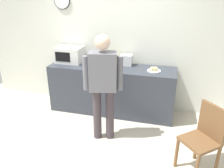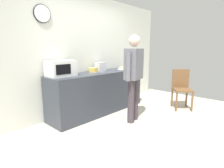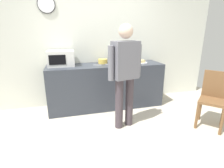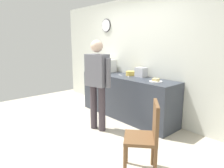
{
  "view_description": "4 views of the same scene",
  "coord_description": "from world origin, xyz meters",
  "px_view_note": "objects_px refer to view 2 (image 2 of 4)",
  "views": [
    {
      "loc": [
        1.13,
        -2.66,
        2.27
      ],
      "look_at": [
        0.24,
        0.7,
        0.8
      ],
      "focal_mm": 36.67,
      "sensor_mm": 36.0,
      "label": 1
    },
    {
      "loc": [
        -2.61,
        -1.74,
        1.43
      ],
      "look_at": [
        0.08,
        0.79,
        0.71
      ],
      "focal_mm": 29.19,
      "sensor_mm": 36.0,
      "label": 2
    },
    {
      "loc": [
        -0.7,
        -2.21,
        1.59
      ],
      "look_at": [
        0.09,
        0.71,
        0.65
      ],
      "focal_mm": 28.05,
      "sensor_mm": 36.0,
      "label": 3
    },
    {
      "loc": [
        3.09,
        -1.9,
        1.66
      ],
      "look_at": [
        0.07,
        0.81,
        0.8
      ],
      "focal_mm": 32.5,
      "sensor_mm": 36.0,
      "label": 4
    }
  ],
  "objects_px": {
    "microwave": "(61,68)",
    "person_standing": "(134,72)",
    "wooden_chair": "(181,87)",
    "fork_utensil": "(93,73)",
    "sandwich_plate": "(122,69)",
    "spoon_utensil": "(101,72)",
    "salad_bowl": "(93,70)",
    "toaster": "(100,66)"
  },
  "relations": [
    {
      "from": "wooden_chair",
      "to": "fork_utensil",
      "type": "bearing_deg",
      "value": 144.72
    },
    {
      "from": "toaster",
      "to": "fork_utensil",
      "type": "distance_m",
      "value": 0.48
    },
    {
      "from": "salad_bowl",
      "to": "fork_utensil",
      "type": "distance_m",
      "value": 0.22
    },
    {
      "from": "salad_bowl",
      "to": "person_standing",
      "type": "height_order",
      "value": "person_standing"
    },
    {
      "from": "microwave",
      "to": "fork_utensil",
      "type": "height_order",
      "value": "microwave"
    },
    {
      "from": "sandwich_plate",
      "to": "wooden_chair",
      "type": "bearing_deg",
      "value": -57.54
    },
    {
      "from": "fork_utensil",
      "to": "wooden_chair",
      "type": "height_order",
      "value": "wooden_chair"
    },
    {
      "from": "sandwich_plate",
      "to": "salad_bowl",
      "type": "height_order",
      "value": "salad_bowl"
    },
    {
      "from": "sandwich_plate",
      "to": "fork_utensil",
      "type": "height_order",
      "value": "sandwich_plate"
    },
    {
      "from": "fork_utensil",
      "to": "person_standing",
      "type": "xyz_separation_m",
      "value": [
        0.29,
        -0.87,
        0.07
      ]
    },
    {
      "from": "toaster",
      "to": "fork_utensil",
      "type": "bearing_deg",
      "value": -153.87
    },
    {
      "from": "salad_bowl",
      "to": "microwave",
      "type": "bearing_deg",
      "value": -177.02
    },
    {
      "from": "sandwich_plate",
      "to": "person_standing",
      "type": "bearing_deg",
      "value": -128.27
    },
    {
      "from": "salad_bowl",
      "to": "wooden_chair",
      "type": "bearing_deg",
      "value": -41.15
    },
    {
      "from": "toaster",
      "to": "fork_utensil",
      "type": "height_order",
      "value": "toaster"
    },
    {
      "from": "person_standing",
      "to": "wooden_chair",
      "type": "xyz_separation_m",
      "value": [
        1.45,
        -0.36,
        -0.46
      ]
    },
    {
      "from": "sandwich_plate",
      "to": "wooden_chair",
      "type": "xyz_separation_m",
      "value": [
        0.77,
        -1.22,
        -0.41
      ]
    },
    {
      "from": "fork_utensil",
      "to": "person_standing",
      "type": "bearing_deg",
      "value": -71.8
    },
    {
      "from": "spoon_utensil",
      "to": "salad_bowl",
      "type": "bearing_deg",
      "value": 120.31
    },
    {
      "from": "sandwich_plate",
      "to": "spoon_utensil",
      "type": "relative_size",
      "value": 1.41
    },
    {
      "from": "microwave",
      "to": "person_standing",
      "type": "height_order",
      "value": "person_standing"
    },
    {
      "from": "fork_utensil",
      "to": "sandwich_plate",
      "type": "bearing_deg",
      "value": -0.61
    },
    {
      "from": "salad_bowl",
      "to": "toaster",
      "type": "bearing_deg",
      "value": 9.89
    },
    {
      "from": "microwave",
      "to": "toaster",
      "type": "height_order",
      "value": "microwave"
    },
    {
      "from": "microwave",
      "to": "toaster",
      "type": "relative_size",
      "value": 2.27
    },
    {
      "from": "microwave",
      "to": "spoon_utensil",
      "type": "height_order",
      "value": "microwave"
    },
    {
      "from": "sandwich_plate",
      "to": "microwave",
      "type": "bearing_deg",
      "value": 175.66
    },
    {
      "from": "sandwich_plate",
      "to": "salad_bowl",
      "type": "bearing_deg",
      "value": 168.23
    },
    {
      "from": "spoon_utensil",
      "to": "microwave",
      "type": "bearing_deg",
      "value": 172.95
    },
    {
      "from": "toaster",
      "to": "fork_utensil",
      "type": "relative_size",
      "value": 1.29
    },
    {
      "from": "person_standing",
      "to": "wooden_chair",
      "type": "relative_size",
      "value": 1.79
    },
    {
      "from": "microwave",
      "to": "person_standing",
      "type": "relative_size",
      "value": 0.3
    },
    {
      "from": "sandwich_plate",
      "to": "fork_utensil",
      "type": "relative_size",
      "value": 1.41
    },
    {
      "from": "microwave",
      "to": "person_standing",
      "type": "xyz_separation_m",
      "value": [
        0.98,
        -0.98,
        -0.08
      ]
    },
    {
      "from": "person_standing",
      "to": "spoon_utensil",
      "type": "bearing_deg",
      "value": 92.86
    },
    {
      "from": "spoon_utensil",
      "to": "person_standing",
      "type": "height_order",
      "value": "person_standing"
    },
    {
      "from": "spoon_utensil",
      "to": "fork_utensil",
      "type": "bearing_deg",
      "value": 179.9
    },
    {
      "from": "toaster",
      "to": "wooden_chair",
      "type": "distance_m",
      "value": 2.01
    },
    {
      "from": "sandwich_plate",
      "to": "spoon_utensil",
      "type": "distance_m",
      "value": 0.72
    },
    {
      "from": "toaster",
      "to": "person_standing",
      "type": "xyz_separation_m",
      "value": [
        -0.14,
        -1.07,
        -0.03
      ]
    },
    {
      "from": "sandwich_plate",
      "to": "toaster",
      "type": "relative_size",
      "value": 1.09
    },
    {
      "from": "sandwich_plate",
      "to": "fork_utensil",
      "type": "bearing_deg",
      "value": 179.39
    }
  ]
}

